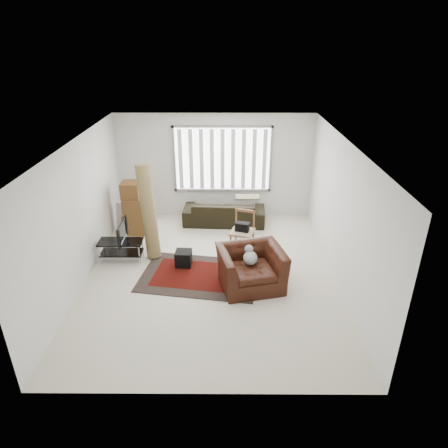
% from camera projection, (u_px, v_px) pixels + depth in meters
% --- Properties ---
extents(room, '(6.00, 6.02, 2.71)m').
position_uv_depth(room, '(213.00, 184.00, 7.85)').
color(room, beige).
rests_on(room, ground).
extents(persian_rug, '(2.54, 1.89, 0.02)m').
position_uv_depth(persian_rug, '(200.00, 275.00, 8.09)').
color(persian_rug, black).
rests_on(persian_rug, ground).
extents(tv_stand, '(0.93, 0.42, 0.46)m').
position_uv_depth(tv_stand, '(121.00, 246.00, 8.51)').
color(tv_stand, black).
rests_on(tv_stand, ground).
extents(tv, '(0.10, 0.75, 0.43)m').
position_uv_depth(tv, '(119.00, 232.00, 8.36)').
color(tv, black).
rests_on(tv, tv_stand).
extents(subwoofer, '(0.34, 0.34, 0.32)m').
position_uv_depth(subwoofer, '(184.00, 258.00, 8.37)').
color(subwoofer, black).
rests_on(subwoofer, persian_rug).
extents(moving_boxes, '(0.55, 0.51, 1.29)m').
position_uv_depth(moving_boxes, '(134.00, 210.00, 9.62)').
color(moving_boxes, brown).
rests_on(moving_boxes, ground).
extents(white_flatpack, '(0.58, 0.29, 0.71)m').
position_uv_depth(white_flatpack, '(128.00, 217.00, 9.82)').
color(white_flatpack, silver).
rests_on(white_flatpack, ground).
extents(rolled_rug, '(0.56, 0.71, 2.04)m').
position_uv_depth(rolled_rug, '(148.00, 212.00, 8.47)').
color(rolled_rug, olive).
rests_on(rolled_rug, ground).
extents(sofa, '(2.11, 1.01, 0.79)m').
position_uv_depth(sofa, '(224.00, 209.00, 10.19)').
color(sofa, black).
rests_on(sofa, ground).
extents(side_chair, '(0.61, 0.61, 0.91)m').
position_uv_depth(side_chair, '(242.00, 230.00, 8.87)').
color(side_chair, '#9F8468').
rests_on(side_chair, ground).
extents(armchair, '(1.41, 1.30, 0.89)m').
position_uv_depth(armchair, '(251.00, 265.00, 7.60)').
color(armchair, black).
rests_on(armchair, ground).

